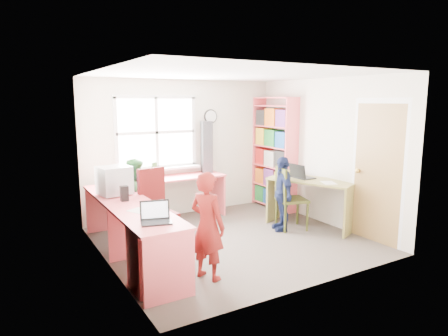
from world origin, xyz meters
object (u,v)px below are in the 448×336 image
Objects in this scene: right_desk at (311,192)px; cd_tower at (207,147)px; swivel_chair at (156,213)px; crt_monitor at (114,181)px; l_desk at (154,231)px; wooden_chair at (288,196)px; person_navy at (282,194)px; person_red at (207,226)px; person_green at (136,199)px; potted_plant at (153,170)px; bookshelf at (274,156)px; laptop_right at (301,175)px; laptop_left at (156,217)px.

right_desk is 1.61× the size of cd_tower.
swivel_chair is 2.38× the size of crt_monitor.
l_desk is 2.94× the size of wooden_chair.
cd_tower reaches higher than person_navy.
l_desk is at bearing 8.23° from person_red.
person_green is at bearing 96.49° from swivel_chair.
potted_plant is 0.23× the size of person_red.
person_red is (-2.37, -0.86, 0.06)m from right_desk.
bookshelf is 3.24m from crt_monitor.
cd_tower is 0.79× the size of person_navy.
person_navy is at bearing 8.21° from l_desk.
potted_plant is (-2.13, 1.53, 0.33)m from right_desk.
laptop_left is at bearing 104.96° from laptop_right.
right_desk is 2.53m from swivel_chair.
laptop_left is 3.01m from laptop_right.
bookshelf is at bearing -74.75° from person_red.
crt_monitor is 0.39× the size of person_green.
laptop_right is at bearing 118.58° from person_navy.
crt_monitor is at bearing 145.19° from swivel_chair.
potted_plant is at bearing -16.56° from person_green.
laptop_right is at bearing 29.73° from wooden_chair.
swivel_chair is 2.97× the size of laptop_right.
person_navy is at bearing -41.63° from potted_plant.
person_red is 1.78m from person_green.
crt_monitor is 2.95m from laptop_right.
person_red is at bearing -57.53° from l_desk.
laptop_right is 1.77m from cd_tower.
cd_tower is (1.42, 1.15, 0.74)m from swivel_chair.
crt_monitor reaches higher than laptop_left.
wooden_chair is (-0.61, -1.16, -0.46)m from bookshelf.
swivel_chair is 0.93× the size of person_navy.
wooden_chair is 0.11m from person_navy.
l_desk is 7.96× the size of laptop_right.
cd_tower reaches higher than wooden_chair.
person_red reaches higher than wooden_chair.
person_red is (-1.94, -0.94, 0.09)m from wooden_chair.
person_red is 1.05× the size of person_green.
crt_monitor is (-3.19, -0.57, -0.05)m from bookshelf.
person_navy reaches higher than l_desk.
swivel_chair is 2.44m from laptop_right.
cd_tower is at bearing 164.86° from bookshelf.
bookshelf is 3.74m from laptop_left.
swivel_chair is 0.87× the size of person_red.
cd_tower is 1.80m from person_green.
potted_plant is (0.83, 2.31, 0.09)m from laptop_left.
laptop_right is (-0.28, -1.08, -0.16)m from bookshelf.
laptop_left is (0.04, -1.45, -0.15)m from crt_monitor.
person_navy is (1.61, -1.43, -0.30)m from potted_plant.
person_red is (-2.55, -2.10, -0.37)m from bookshelf.
right_desk is 1.35× the size of swivel_chair.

